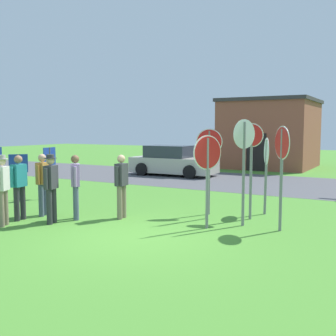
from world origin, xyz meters
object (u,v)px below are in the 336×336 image
object	(u,v)px
parked_car_on_street	(172,162)
stop_sign_leaning_right	(209,156)
stop_sign_low_front	(282,159)
person_in_blue	(2,186)
person_in_teal	(76,183)
info_panel_leftmost	(50,163)
person_holding_notes	(18,183)
person_on_left	(121,183)
stop_sign_tallest	(207,165)
stop_sign_rear_right	(244,154)
stop_sign_far_back	(208,164)
stop_sign_leaning_left	(266,162)
stop_sign_center_cluster	(251,156)
person_near_signs	(51,185)
info_panel_middle	(19,169)
person_with_sunhat	(43,181)

from	to	relation	value
parked_car_on_street	stop_sign_leaning_right	xyz separation A→B (m)	(5.46, -7.80, 0.92)
stop_sign_low_front	stop_sign_leaning_right	size ratio (longest dim) A/B	1.03
person_in_blue	person_in_teal	world-z (taller)	person_in_blue
stop_sign_low_front	info_panel_leftmost	size ratio (longest dim) A/B	1.40
parked_car_on_street	stop_sign_low_front	world-z (taller)	stop_sign_low_front
person_holding_notes	person_on_left	distance (m)	2.65
person_on_left	stop_sign_tallest	bearing A→B (deg)	3.13
stop_sign_rear_right	stop_sign_tallest	distance (m)	0.97
stop_sign_far_back	person_on_left	distance (m)	2.32
stop_sign_far_back	stop_sign_leaning_left	xyz separation A→B (m)	(1.15, 1.35, -0.01)
stop_sign_leaning_left	info_panel_leftmost	size ratio (longest dim) A/B	1.22
info_panel_leftmost	parked_car_on_street	bearing A→B (deg)	88.31
stop_sign_center_cluster	stop_sign_leaning_left	distance (m)	0.86
person_holding_notes	person_near_signs	bearing A→B (deg)	8.12
stop_sign_center_cluster	person_on_left	xyz separation A→B (m)	(-2.99, -1.59, -0.70)
person_in_blue	info_panel_leftmost	distance (m)	3.89
stop_sign_center_cluster	person_on_left	distance (m)	3.46
stop_sign_leaning_left	info_panel_leftmost	world-z (taller)	stop_sign_leaning_left
person_in_blue	person_near_signs	world-z (taller)	same
stop_sign_leaning_left	info_panel_leftmost	bearing A→B (deg)	-170.99
stop_sign_leaning_right	stop_sign_rear_right	xyz separation A→B (m)	(1.27, -0.80, 0.15)
person_on_left	info_panel_middle	size ratio (longest dim) A/B	1.11
parked_car_on_street	stop_sign_center_cluster	distance (m)	10.32
stop_sign_center_cluster	stop_sign_leaning_right	bearing A→B (deg)	179.04
stop_sign_center_cluster	stop_sign_tallest	xyz separation A→B (m)	(-0.58, -1.46, -0.13)
info_panel_leftmost	stop_sign_far_back	bearing A→B (deg)	-2.20
stop_sign_leaning_right	info_panel_leftmost	bearing A→B (deg)	-176.75
person_on_left	stop_sign_center_cluster	bearing A→B (deg)	28.10
parked_car_on_street	info_panel_middle	distance (m)	8.91
stop_sign_low_front	info_panel_leftmost	distance (m)	7.92
stop_sign_leaning_left	person_near_signs	world-z (taller)	stop_sign_leaning_left
person_near_signs	info_panel_middle	xyz separation A→B (m)	(-3.40, 1.89, 0.06)
stop_sign_leaning_right	stop_sign_tallest	xyz separation A→B (m)	(0.61, -1.48, -0.08)
stop_sign_rear_right	person_in_teal	bearing A→B (deg)	-159.87
stop_sign_leaning_right	stop_sign_rear_right	size ratio (longest dim) A/B	0.91
person_near_signs	stop_sign_tallest	bearing A→B (deg)	22.13
stop_sign_far_back	stop_sign_tallest	world-z (taller)	stop_sign_tallest
stop_sign_low_front	person_in_blue	world-z (taller)	stop_sign_low_front
stop_sign_center_cluster	person_in_teal	world-z (taller)	stop_sign_center_cluster
parked_car_on_street	info_panel_leftmost	size ratio (longest dim) A/B	2.49
person_in_blue	person_near_signs	distance (m)	1.13
stop_sign_center_cluster	info_panel_middle	xyz separation A→B (m)	(-7.57, -1.03, -0.61)
person_in_blue	person_near_signs	xyz separation A→B (m)	(0.83, 0.78, 0.00)
person_near_signs	stop_sign_rear_right	bearing A→B (deg)	26.75
stop_sign_tallest	info_panel_leftmost	world-z (taller)	stop_sign_tallest
stop_sign_low_front	person_on_left	distance (m)	4.11
person_near_signs	person_with_sunhat	world-z (taller)	person_near_signs
person_with_sunhat	person_holding_notes	xyz separation A→B (m)	(-0.14, -0.69, 0.03)
stop_sign_rear_right	person_in_blue	world-z (taller)	stop_sign_rear_right
parked_car_on_street	info_panel_middle	size ratio (longest dim) A/B	2.84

